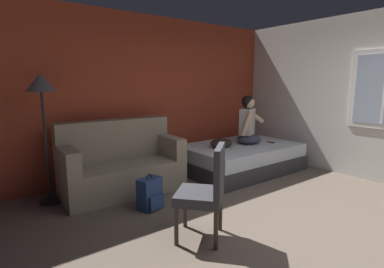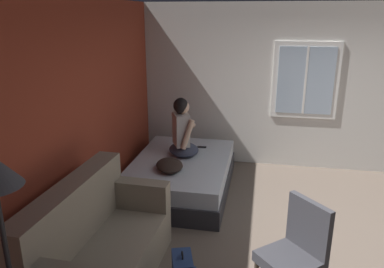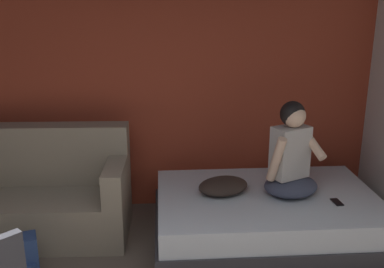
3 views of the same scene
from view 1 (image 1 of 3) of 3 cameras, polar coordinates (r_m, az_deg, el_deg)
name	(u,v)px [view 1 (image 1 of 3)]	position (r m, az deg, el deg)	size (l,w,h in m)	color
ground_plane	(315,239)	(3.51, 22.32, -17.98)	(40.00, 40.00, 0.00)	brown
wall_back_accent	(157,96)	(5.42, -6.68, 7.22)	(9.86, 0.16, 2.70)	#993823
bed	(240,158)	(5.53, 9.19, -4.47)	(2.09, 1.40, 0.48)	#2D2D33
couch	(121,165)	(4.55, -13.36, -5.72)	(1.73, 0.88, 1.04)	gray
side_chair	(206,189)	(3.07, 2.75, -10.42)	(0.65, 0.65, 0.98)	#382D23
person_seated	(248,124)	(5.58, 10.66, 1.89)	(0.66, 0.62, 0.88)	#383D51
backpack	(150,194)	(3.91, -7.96, -11.27)	(0.34, 0.30, 0.46)	navy
throw_pillow	(221,143)	(5.23, 5.63, -1.69)	(0.48, 0.36, 0.14)	#2D231E
cell_phone	(271,142)	(5.77, 14.74, -1.54)	(0.07, 0.14, 0.01)	black
floor_lamp	(42,95)	(4.27, -26.71, 6.59)	(0.36, 0.36, 1.70)	black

